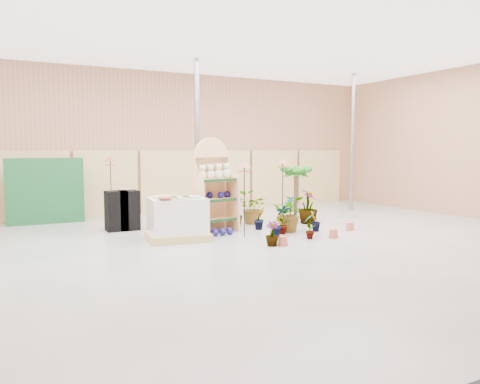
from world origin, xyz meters
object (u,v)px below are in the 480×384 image
object	(u,v)px
potted_plant_2	(290,213)
display_shelf	(213,189)
pallet_stack	(177,219)
bird_table_front	(244,167)

from	to	relation	value
potted_plant_2	display_shelf	bearing A→B (deg)	149.80
pallet_stack	potted_plant_2	xyz separation A→B (m)	(2.84, -0.28, -0.02)
pallet_stack	bird_table_front	size ratio (longest dim) A/B	0.83
bird_table_front	potted_plant_2	size ratio (longest dim) A/B	1.93
pallet_stack	display_shelf	bearing A→B (deg)	36.94
pallet_stack	potted_plant_2	distance (m)	2.86
pallet_stack	bird_table_front	world-z (taller)	bird_table_front
pallet_stack	bird_table_front	xyz separation A→B (m)	(1.50, -0.39, 1.16)
display_shelf	bird_table_front	distance (m)	1.26
display_shelf	pallet_stack	xyz separation A→B (m)	(-1.19, -0.69, -0.59)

